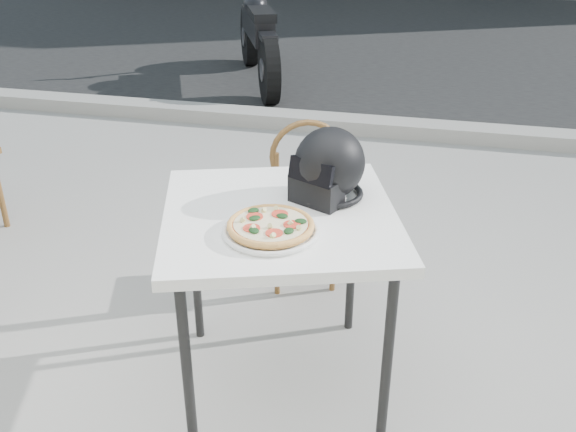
% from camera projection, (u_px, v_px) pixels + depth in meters
% --- Properties ---
extents(ground, '(80.00, 80.00, 0.00)m').
position_uv_depth(ground, '(258.00, 346.00, 2.96)').
color(ground, gray).
rests_on(ground, ground).
extents(street_asphalt, '(30.00, 8.00, 0.00)m').
position_uv_depth(street_asphalt, '(391.00, 37.00, 9.02)').
color(street_asphalt, black).
rests_on(street_asphalt, ground).
extents(curb, '(30.00, 0.25, 0.12)m').
position_uv_depth(curb, '(351.00, 124.00, 5.53)').
color(curb, gray).
rests_on(curb, ground).
extents(cafe_table_main, '(1.09, 1.09, 0.82)m').
position_uv_depth(cafe_table_main, '(280.00, 230.00, 2.41)').
color(cafe_table_main, white).
rests_on(cafe_table_main, ground).
extents(plate, '(0.39, 0.39, 0.02)m').
position_uv_depth(plate, '(271.00, 231.00, 2.22)').
color(plate, silver).
rests_on(plate, cafe_table_main).
extents(pizza, '(0.34, 0.34, 0.04)m').
position_uv_depth(pizza, '(271.00, 225.00, 2.21)').
color(pizza, '#E4A453').
rests_on(pizza, plate).
extents(helmet, '(0.36, 0.37, 0.28)m').
position_uv_depth(helmet, '(328.00, 168.00, 2.44)').
color(helmet, black).
rests_on(helmet, cafe_table_main).
extents(cafe_chair_main, '(0.46, 0.46, 0.95)m').
position_uv_depth(cafe_chair_main, '(304.00, 194.00, 3.19)').
color(cafe_chair_main, brown).
rests_on(cafe_chair_main, ground).
extents(motorcycle, '(0.99, 2.07, 1.09)m').
position_uv_depth(motorcycle, '(258.00, 37.00, 6.72)').
color(motorcycle, black).
rests_on(motorcycle, street_asphalt).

